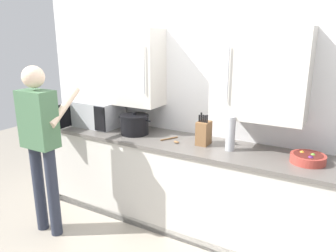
{
  "coord_description": "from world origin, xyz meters",
  "views": [
    {
      "loc": [
        1.35,
        -1.78,
        1.9
      ],
      "look_at": [
        -0.15,
        0.86,
        1.06
      ],
      "focal_mm": 34.56,
      "sensor_mm": 36.0,
      "label": 1
    }
  ],
  "objects_px": {
    "knife_block": "(204,133)",
    "thermos_flask": "(230,133)",
    "wooden_spoon": "(173,140)",
    "fruit_bowl": "(308,158)",
    "person_figure": "(41,137)",
    "stock_pot": "(135,124)",
    "microwave_oven": "(96,113)"
  },
  "relations": [
    {
      "from": "knife_block",
      "to": "thermos_flask",
      "type": "height_order",
      "value": "thermos_flask"
    },
    {
      "from": "knife_block",
      "to": "wooden_spoon",
      "type": "relative_size",
      "value": 1.53
    },
    {
      "from": "knife_block",
      "to": "fruit_bowl",
      "type": "distance_m",
      "value": 0.93
    },
    {
      "from": "thermos_flask",
      "to": "person_figure",
      "type": "distance_m",
      "value": 1.76
    },
    {
      "from": "stock_pot",
      "to": "thermos_flask",
      "type": "bearing_deg",
      "value": 0.37
    },
    {
      "from": "thermos_flask",
      "to": "person_figure",
      "type": "xyz_separation_m",
      "value": [
        -1.58,
        -0.76,
        -0.07
      ]
    },
    {
      "from": "stock_pot",
      "to": "person_figure",
      "type": "bearing_deg",
      "value": -125.94
    },
    {
      "from": "microwave_oven",
      "to": "person_figure",
      "type": "bearing_deg",
      "value": -87.59
    },
    {
      "from": "microwave_oven",
      "to": "wooden_spoon",
      "type": "distance_m",
      "value": 1.06
    },
    {
      "from": "wooden_spoon",
      "to": "person_figure",
      "type": "bearing_deg",
      "value": -144.35
    },
    {
      "from": "knife_block",
      "to": "person_figure",
      "type": "height_order",
      "value": "person_figure"
    },
    {
      "from": "knife_block",
      "to": "stock_pot",
      "type": "bearing_deg",
      "value": -176.93
    },
    {
      "from": "knife_block",
      "to": "wooden_spoon",
      "type": "bearing_deg",
      "value": -168.11
    },
    {
      "from": "wooden_spoon",
      "to": "fruit_bowl",
      "type": "height_order",
      "value": "fruit_bowl"
    },
    {
      "from": "fruit_bowl",
      "to": "person_figure",
      "type": "bearing_deg",
      "value": -160.69
    },
    {
      "from": "stock_pot",
      "to": "person_figure",
      "type": "xyz_separation_m",
      "value": [
        -0.54,
        -0.75,
        -0.02
      ]
    },
    {
      "from": "fruit_bowl",
      "to": "wooden_spoon",
      "type": "bearing_deg",
      "value": -177.37
    },
    {
      "from": "person_figure",
      "to": "knife_block",
      "type": "bearing_deg",
      "value": 31.07
    },
    {
      "from": "microwave_oven",
      "to": "knife_block",
      "type": "distance_m",
      "value": 1.34
    },
    {
      "from": "thermos_flask",
      "to": "stock_pot",
      "type": "height_order",
      "value": "thermos_flask"
    },
    {
      "from": "microwave_oven",
      "to": "thermos_flask",
      "type": "xyz_separation_m",
      "value": [
        1.62,
        -0.04,
        0.02
      ]
    },
    {
      "from": "microwave_oven",
      "to": "fruit_bowl",
      "type": "height_order",
      "value": "microwave_oven"
    },
    {
      "from": "thermos_flask",
      "to": "wooden_spoon",
      "type": "bearing_deg",
      "value": -177.19
    },
    {
      "from": "person_figure",
      "to": "wooden_spoon",
      "type": "bearing_deg",
      "value": 35.65
    },
    {
      "from": "microwave_oven",
      "to": "person_figure",
      "type": "distance_m",
      "value": 0.8
    },
    {
      "from": "microwave_oven",
      "to": "fruit_bowl",
      "type": "distance_m",
      "value": 2.27
    },
    {
      "from": "microwave_oven",
      "to": "knife_block",
      "type": "xyz_separation_m",
      "value": [
        1.34,
        -0.01,
        -0.03
      ]
    },
    {
      "from": "knife_block",
      "to": "stock_pot",
      "type": "relative_size",
      "value": 0.8
    },
    {
      "from": "fruit_bowl",
      "to": "microwave_oven",
      "type": "bearing_deg",
      "value": 179.59
    },
    {
      "from": "thermos_flask",
      "to": "person_figure",
      "type": "height_order",
      "value": "person_figure"
    },
    {
      "from": "wooden_spoon",
      "to": "person_figure",
      "type": "height_order",
      "value": "person_figure"
    },
    {
      "from": "thermos_flask",
      "to": "person_figure",
      "type": "relative_size",
      "value": 0.19
    }
  ]
}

